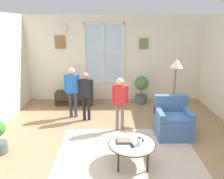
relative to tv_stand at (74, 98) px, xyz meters
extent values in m
cube|color=#9E7A56|center=(1.28, -2.74, -0.22)|extent=(6.21, 6.98, 0.02)
cube|color=silver|center=(1.28, 0.51, 1.15)|extent=(5.61, 0.12, 2.72)
cube|color=silver|center=(0.94, 0.44, 1.33)|extent=(1.21, 0.02, 1.85)
cube|color=white|center=(0.94, 0.42, 2.25)|extent=(1.27, 0.04, 0.06)
cube|color=white|center=(0.94, 0.42, 0.40)|extent=(1.27, 0.04, 0.06)
cube|color=white|center=(0.33, 0.42, 1.33)|extent=(0.06, 0.04, 1.85)
cube|color=white|center=(1.54, 0.42, 1.33)|extent=(0.06, 0.04, 1.85)
cube|color=white|center=(0.94, 0.42, 1.33)|extent=(0.03, 0.04, 1.85)
cube|color=white|center=(0.94, 0.42, 1.33)|extent=(1.21, 0.04, 0.03)
cube|color=olive|center=(-0.42, 0.43, 1.68)|extent=(0.32, 0.03, 0.40)
cube|color=#667A4C|center=(2.18, 0.43, 1.63)|extent=(0.28, 0.03, 0.34)
cylinder|color=silver|center=(-0.28, 0.42, 2.09)|extent=(0.24, 0.04, 0.24)
cube|color=#C6B29E|center=(1.45, -2.64, -0.20)|extent=(2.74, 1.82, 0.01)
cube|color=#2D2319|center=(0.00, 0.00, 0.00)|extent=(1.15, 0.41, 0.41)
cube|color=black|center=(0.00, -0.21, -0.06)|extent=(1.04, 0.02, 0.02)
cylinder|color=#4C4C4C|center=(0.00, 0.00, 0.23)|extent=(0.08, 0.08, 0.05)
cube|color=black|center=(0.00, 0.00, 0.40)|extent=(0.52, 0.05, 0.32)
cube|color=navy|center=(0.00, -0.03, 0.40)|extent=(0.48, 0.01, 0.28)
cube|color=#476B9E|center=(2.53, -2.05, 0.00)|extent=(0.76, 0.72, 0.42)
cube|color=#476B9E|center=(2.53, -1.75, 0.44)|extent=(0.76, 0.16, 0.45)
cube|color=#476B9E|center=(2.21, -2.05, 0.31)|extent=(0.12, 0.65, 0.20)
cube|color=#476B9E|center=(2.85, -2.05, 0.31)|extent=(0.12, 0.65, 0.20)
cube|color=#4D73AA|center=(2.53, -2.10, 0.25)|extent=(0.61, 0.50, 0.08)
cylinder|color=#99B2B7|center=(1.50, -3.06, 0.20)|extent=(0.83, 0.83, 0.02)
torus|color=#3F3328|center=(1.50, -3.06, 0.20)|extent=(0.85, 0.85, 0.02)
cylinder|color=#33281E|center=(1.25, -2.81, -0.01)|extent=(0.04, 0.04, 0.40)
cylinder|color=#33281E|center=(1.75, -2.81, -0.01)|extent=(0.04, 0.04, 0.40)
cylinder|color=#33281E|center=(1.25, -3.31, -0.01)|extent=(0.04, 0.04, 0.40)
cylinder|color=#33281E|center=(1.75, -3.31, -0.01)|extent=(0.04, 0.04, 0.40)
cube|color=brown|center=(1.35, -3.01, 0.22)|extent=(0.27, 0.18, 0.02)
cube|color=#796354|center=(1.35, -3.01, 0.24)|extent=(0.23, 0.18, 0.02)
cylinder|color=white|center=(1.62, -3.12, 0.25)|extent=(0.09, 0.09, 0.10)
cube|color=black|center=(1.68, -2.94, 0.22)|extent=(0.10, 0.14, 0.02)
cube|color=black|center=(1.49, -3.15, 0.22)|extent=(0.06, 0.14, 0.02)
cylinder|color=#333851|center=(0.06, -0.98, 0.14)|extent=(0.08, 0.08, 0.69)
cylinder|color=#333851|center=(0.19, -0.98, 0.14)|extent=(0.08, 0.08, 0.69)
cube|color=blue|center=(0.12, -0.98, 0.73)|extent=(0.30, 0.16, 0.49)
sphere|color=#D8AD8C|center=(0.12, -0.98, 1.07)|extent=(0.19, 0.19, 0.19)
cylinder|color=blue|center=(-0.05, -1.00, 0.76)|extent=(0.06, 0.06, 0.44)
cylinder|color=blue|center=(0.30, -1.00, 0.76)|extent=(0.06, 0.06, 0.44)
cylinder|color=#726656|center=(1.28, -1.75, 0.12)|extent=(0.08, 0.08, 0.65)
cylinder|color=#726656|center=(1.41, -1.75, 0.12)|extent=(0.08, 0.08, 0.65)
cube|color=red|center=(1.35, -1.75, 0.67)|extent=(0.28, 0.15, 0.46)
sphere|color=#D8AD8C|center=(1.35, -1.75, 0.99)|extent=(0.18, 0.18, 0.18)
cylinder|color=red|center=(1.18, -1.77, 0.70)|extent=(0.06, 0.06, 0.41)
cylinder|color=red|center=(1.51, -1.77, 0.70)|extent=(0.06, 0.06, 0.41)
cylinder|color=black|center=(0.44, -1.18, 0.12)|extent=(0.08, 0.08, 0.65)
cylinder|color=black|center=(0.56, -1.18, 0.12)|extent=(0.08, 0.08, 0.65)
cube|color=black|center=(0.50, -1.18, 0.67)|extent=(0.28, 0.15, 0.46)
sphere|color=#A87A5B|center=(0.50, -1.18, 0.99)|extent=(0.18, 0.18, 0.18)
cylinder|color=black|center=(0.34, -1.20, 0.69)|extent=(0.06, 0.06, 0.41)
cylinder|color=black|center=(0.66, -1.20, 0.69)|extent=(0.06, 0.06, 0.41)
cylinder|color=#4C565B|center=(2.11, 0.06, -0.07)|extent=(0.37, 0.37, 0.27)
cylinder|color=#4C7238|center=(2.11, 0.06, 0.15)|extent=(0.02, 0.02, 0.18)
sphere|color=#487645|center=(2.11, 0.06, 0.46)|extent=(0.44, 0.44, 0.44)
cylinder|color=#4C565B|center=(-1.07, -2.69, -0.09)|extent=(0.31, 0.31, 0.23)
cylinder|color=black|center=(2.74, -1.26, -0.19)|extent=(0.26, 0.26, 0.03)
cylinder|color=brown|center=(2.74, -1.26, 0.51)|extent=(0.03, 0.03, 1.43)
cone|color=beige|center=(2.74, -1.26, 1.32)|extent=(0.32, 0.32, 0.22)
camera|label=1|loc=(1.10, -6.49, 2.26)|focal=34.99mm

